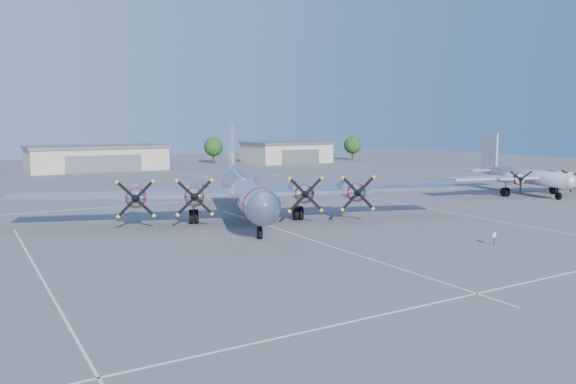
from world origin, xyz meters
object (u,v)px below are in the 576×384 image
hangar_center (97,158)px  hangar_east (287,152)px  info_placard (494,236)px  tree_far_east (353,145)px  main_bomber_b29 (245,219)px  twin_engine_east (524,194)px  tree_east (213,147)px

hangar_center → hangar_east: size_ratio=1.39×
info_placard → tree_far_east: bearing=42.8°
tree_far_east → main_bomber_b29: tree_far_east is taller
tree_far_east → twin_engine_east: bearing=-108.4°
tree_east → twin_engine_east: 81.97m
hangar_east → tree_east: tree_east is taller
twin_engine_east → tree_east: bearing=111.5°
hangar_center → main_bomber_b29: hangar_center is taller
tree_east → twin_engine_east: tree_east is taller
tree_far_east → info_placard: (-56.07, -93.49, -3.46)m
tree_east → main_bomber_b29: bearing=-110.9°
hangar_east → twin_engine_east: 74.81m
main_bomber_b29 → hangar_center: bearing=109.0°
tree_east → twin_engine_east: size_ratio=0.24×
hangar_east → info_placard: bearing=-110.7°
hangar_center → main_bomber_b29: (-0.14, -72.86, -2.71)m
tree_far_east → info_placard: tree_far_east is taller
hangar_center → twin_engine_east: size_ratio=1.04×
hangar_center → twin_engine_east: bearing=-59.6°
hangar_east → tree_east: size_ratio=3.10×
twin_engine_east → hangar_east: bearing=98.5°
tree_far_east → twin_engine_east: (-24.16, -72.68, -4.22)m
twin_engine_east → main_bomber_b29: bearing=-170.6°
tree_far_east → hangar_east: bearing=174.4°
twin_engine_east → info_placard: size_ratio=25.26×
main_bomber_b29 → info_placard: main_bomber_b29 is taller
twin_engine_east → tree_far_east: bearing=83.3°
tree_east → main_bomber_b29: 84.56m
hangar_center → tree_far_east: 68.05m
hangar_center → twin_engine_east: 86.61m
twin_engine_east → info_placard: (-31.91, -20.81, 0.77)m
tree_east → info_placard: tree_east is taller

